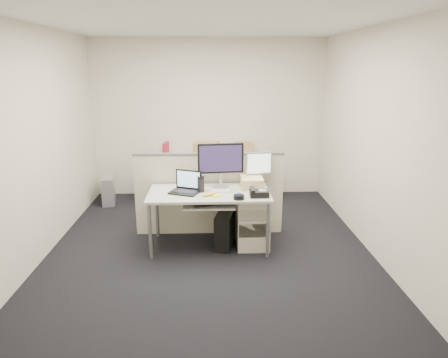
{
  "coord_description": "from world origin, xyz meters",
  "views": [
    {
      "loc": [
        0.02,
        -4.71,
        2.24
      ],
      "look_at": [
        0.19,
        0.15,
        0.85
      ],
      "focal_mm": 32.0,
      "sensor_mm": 36.0,
      "label": 1
    }
  ],
  "objects_px": {
    "desk_phone": "(259,193)",
    "laptop": "(184,183)",
    "desk": "(209,197)",
    "monitor_main": "(221,166)"
  },
  "relations": [
    {
      "from": "desk",
      "to": "laptop",
      "type": "distance_m",
      "value": 0.36
    },
    {
      "from": "desk_phone",
      "to": "desk",
      "type": "bearing_deg",
      "value": 163.46
    },
    {
      "from": "monitor_main",
      "to": "laptop",
      "type": "relative_size",
      "value": 1.68
    },
    {
      "from": "desk_phone",
      "to": "laptop",
      "type": "bearing_deg",
      "value": 170.08
    },
    {
      "from": "desk",
      "to": "desk_phone",
      "type": "xyz_separation_m",
      "value": [
        0.6,
        -0.18,
        0.1
      ]
    },
    {
      "from": "desk",
      "to": "monitor_main",
      "type": "distance_m",
      "value": 0.43
    },
    {
      "from": "desk",
      "to": "monitor_main",
      "type": "bearing_deg",
      "value": 50.19
    },
    {
      "from": "desk",
      "to": "laptop",
      "type": "height_order",
      "value": "laptop"
    },
    {
      "from": "laptop",
      "to": "desk_phone",
      "type": "distance_m",
      "value": 0.92
    },
    {
      "from": "laptop",
      "to": "desk_phone",
      "type": "height_order",
      "value": "laptop"
    }
  ]
}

